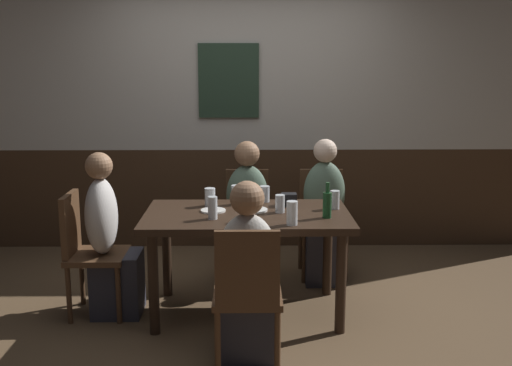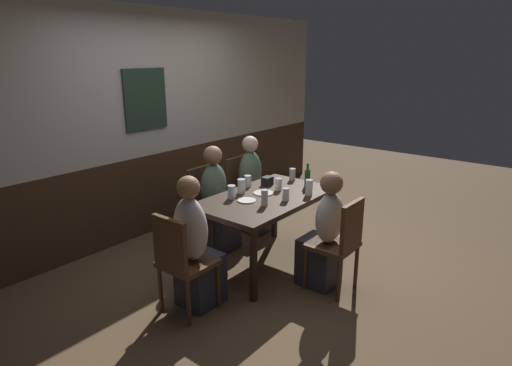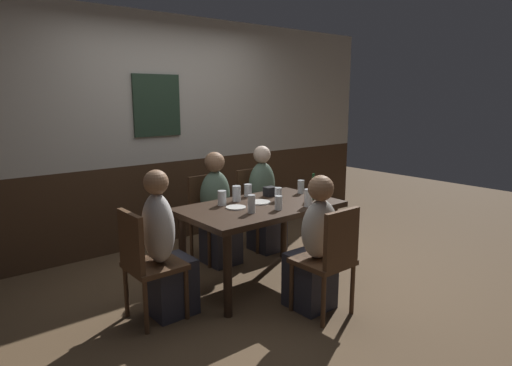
# 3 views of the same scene
# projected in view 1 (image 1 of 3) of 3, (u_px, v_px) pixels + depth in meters

# --- Properties ---
(ground_plane) EXTENTS (12.00, 12.00, 0.00)m
(ground_plane) POSITION_uv_depth(u_px,v_px,m) (248.00, 312.00, 4.40)
(ground_plane) COLOR brown
(wall_back) EXTENTS (6.40, 0.13, 2.60)m
(wall_back) POSITION_uv_depth(u_px,v_px,m) (247.00, 112.00, 5.76)
(wall_back) COLOR #3D2819
(wall_back) RESTS_ON ground_plane
(dining_table) EXTENTS (1.43, 0.84, 0.74)m
(dining_table) POSITION_uv_depth(u_px,v_px,m) (248.00, 226.00, 4.28)
(dining_table) COLOR black
(dining_table) RESTS_ON ground_plane
(chair_mid_near) EXTENTS (0.40, 0.40, 0.88)m
(chair_mid_near) POSITION_uv_depth(u_px,v_px,m) (248.00, 290.00, 3.49)
(chair_mid_near) COLOR #513521
(chair_mid_near) RESTS_ON ground_plane
(chair_head_west) EXTENTS (0.40, 0.40, 0.88)m
(chair_head_west) POSITION_uv_depth(u_px,v_px,m) (87.00, 247.00, 4.29)
(chair_head_west) COLOR #513521
(chair_head_west) RESTS_ON ground_plane
(chair_mid_far) EXTENTS (0.40, 0.40, 0.88)m
(chair_mid_far) POSITION_uv_depth(u_px,v_px,m) (248.00, 216.00, 5.12)
(chair_mid_far) COLOR #513521
(chair_mid_far) RESTS_ON ground_plane
(chair_right_far) EXTENTS (0.40, 0.40, 0.88)m
(chair_right_far) POSITION_uv_depth(u_px,v_px,m) (322.00, 216.00, 5.13)
(chair_right_far) COLOR #513521
(chair_right_far) RESTS_ON ground_plane
(person_mid_near) EXTENTS (0.34, 0.37, 1.11)m
(person_mid_near) POSITION_uv_depth(u_px,v_px,m) (248.00, 284.00, 3.65)
(person_mid_near) COLOR #2D2D38
(person_mid_near) RESTS_ON ground_plane
(person_head_west) EXTENTS (0.37, 0.34, 1.17)m
(person_head_west) POSITION_uv_depth(u_px,v_px,m) (110.00, 247.00, 4.29)
(person_head_west) COLOR #2D2D38
(person_head_west) RESTS_ON ground_plane
(person_mid_far) EXTENTS (0.34, 0.37, 1.15)m
(person_mid_far) POSITION_uv_depth(u_px,v_px,m) (248.00, 222.00, 4.97)
(person_mid_far) COLOR #2D2D38
(person_mid_far) RESTS_ON ground_plane
(person_right_far) EXTENTS (0.34, 0.37, 1.17)m
(person_right_far) POSITION_uv_depth(u_px,v_px,m) (325.00, 222.00, 4.98)
(person_right_far) COLOR #2D2D38
(person_right_far) RESTS_ON ground_plane
(pint_glass_stout) EXTENTS (0.06, 0.06, 0.15)m
(pint_glass_stout) POSITION_uv_depth(u_px,v_px,m) (213.00, 209.00, 4.08)
(pint_glass_stout) COLOR silver
(pint_glass_stout) RESTS_ON dining_table
(pint_glass_pale) EXTENTS (0.07, 0.07, 0.12)m
(pint_glass_pale) POSITION_uv_depth(u_px,v_px,m) (250.00, 214.00, 4.02)
(pint_glass_pale) COLOR silver
(pint_glass_pale) RESTS_ON dining_table
(tumbler_water) EXTENTS (0.08, 0.08, 0.13)m
(tumbler_water) POSITION_uv_depth(u_px,v_px,m) (211.00, 198.00, 4.45)
(tumbler_water) COLOR silver
(tumbler_water) RESTS_ON dining_table
(highball_clear) EXTENTS (0.08, 0.08, 0.12)m
(highball_clear) POSITION_uv_depth(u_px,v_px,m) (265.00, 195.00, 4.58)
(highball_clear) COLOR silver
(highball_clear) RESTS_ON dining_table
(beer_glass_half) EXTENTS (0.07, 0.07, 0.16)m
(beer_glass_half) POSITION_uv_depth(u_px,v_px,m) (293.00, 215.00, 3.94)
(beer_glass_half) COLOR silver
(beer_glass_half) RESTS_ON dining_table
(tumbler_short) EXTENTS (0.07, 0.07, 0.13)m
(tumbler_short) POSITION_uv_depth(u_px,v_px,m) (335.00, 201.00, 4.36)
(tumbler_short) COLOR silver
(tumbler_short) RESTS_ON dining_table
(beer_glass_tall) EXTENTS (0.08, 0.08, 0.15)m
(beer_glass_tall) POSITION_uv_depth(u_px,v_px,m) (237.00, 196.00, 4.49)
(beer_glass_tall) COLOR silver
(beer_glass_tall) RESTS_ON dining_table
(pint_glass_amber) EXTENTS (0.07, 0.07, 0.13)m
(pint_glass_amber) POSITION_uv_depth(u_px,v_px,m) (281.00, 205.00, 4.26)
(pint_glass_amber) COLOR silver
(pint_glass_amber) RESTS_ON dining_table
(beer_bottle_green) EXTENTS (0.06, 0.06, 0.24)m
(beer_bottle_green) POSITION_uv_depth(u_px,v_px,m) (328.00, 204.00, 4.11)
(beer_bottle_green) COLOR #194723
(beer_bottle_green) RESTS_ON dining_table
(plate_white_large) EXTENTS (0.20, 0.20, 0.01)m
(plate_white_large) POSITION_uv_depth(u_px,v_px,m) (254.00, 210.00, 4.32)
(plate_white_large) COLOR white
(plate_white_large) RESTS_ON dining_table
(plate_white_small) EXTENTS (0.18, 0.18, 0.01)m
(plate_white_small) POSITION_uv_depth(u_px,v_px,m) (214.00, 211.00, 4.30)
(plate_white_small) COLOR white
(plate_white_small) RESTS_ON dining_table
(condiment_caddy) EXTENTS (0.11, 0.09, 0.09)m
(condiment_caddy) POSITION_uv_depth(u_px,v_px,m) (290.00, 199.00, 4.46)
(condiment_caddy) COLOR black
(condiment_caddy) RESTS_ON dining_table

